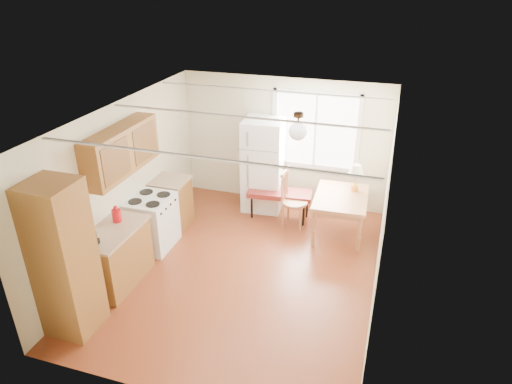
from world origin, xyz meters
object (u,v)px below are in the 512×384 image
at_px(refrigerator, 263,165).
at_px(bench, 280,194).
at_px(chair, 289,195).
at_px(dining_table, 341,201).

xyz_separation_m(refrigerator, bench, (0.42, -0.34, -0.41)).
bearing_deg(refrigerator, chair, -44.29).
xyz_separation_m(bench, chair, (0.23, -0.21, 0.13)).
height_order(dining_table, chair, chair).
distance_m(refrigerator, chair, 0.90).
height_order(bench, dining_table, dining_table).
height_order(bench, chair, chair).
distance_m(refrigerator, bench, 0.68).
bearing_deg(dining_table, chair, 175.72).
distance_m(bench, dining_table, 1.19).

